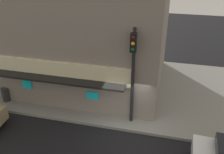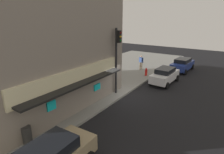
# 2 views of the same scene
# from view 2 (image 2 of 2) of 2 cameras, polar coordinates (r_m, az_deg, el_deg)

# --- Properties ---
(ground_plane) EXTENTS (60.49, 60.49, 0.00)m
(ground_plane) POSITION_cam_2_polar(r_m,az_deg,el_deg) (15.73, 3.25, -6.37)
(ground_plane) COLOR black
(sidewalk) EXTENTS (40.33, 10.02, 0.17)m
(sidewalk) POSITION_cam_2_polar(r_m,az_deg,el_deg) (18.57, -10.13, -2.47)
(sidewalk) COLOR gray
(sidewalk) RESTS_ON ground_plane
(corner_building) EXTENTS (11.81, 9.55, 8.46)m
(corner_building) POSITION_cam_2_polar(r_m,az_deg,el_deg) (15.18, -23.59, 8.62)
(corner_building) COLOR gray
(corner_building) RESTS_ON sidewalk
(traffic_light) EXTENTS (0.32, 0.58, 5.51)m
(traffic_light) POSITION_cam_2_polar(r_m,az_deg,el_deg) (15.24, 1.60, 7.40)
(traffic_light) COLOR black
(traffic_light) RESTS_ON sidewalk
(fire_hydrant) EXTENTS (0.51, 0.27, 0.86)m
(fire_hydrant) POSITION_cam_2_polar(r_m,az_deg,el_deg) (21.28, 10.47, 1.57)
(fire_hydrant) COLOR red
(fire_hydrant) RESTS_ON sidewalk
(trash_can) EXTENTS (0.49, 0.49, 0.93)m
(trash_can) POSITION_cam_2_polar(r_m,az_deg,el_deg) (11.04, -24.74, -15.81)
(trash_can) COLOR #2D2D2D
(trash_can) RESTS_ON sidewalk
(pedestrian) EXTENTS (0.51, 0.63, 1.78)m
(pedestrian) POSITION_cam_2_polar(r_m,az_deg,el_deg) (23.51, 8.94, 4.68)
(pedestrian) COLOR brown
(pedestrian) RESTS_ON sidewalk
(potted_plant_by_doorway) EXTENTS (0.55, 0.55, 0.89)m
(potted_plant_by_doorway) POSITION_cam_2_polar(r_m,az_deg,el_deg) (11.96, -28.25, -13.59)
(potted_plant_by_doorway) COLOR brown
(potted_plant_by_doorway) RESTS_ON sidewalk
(parked_car_white) EXTENTS (4.17, 2.05, 1.59)m
(parked_car_white) POSITION_cam_2_polar(r_m,az_deg,el_deg) (19.62, 15.94, 0.51)
(parked_car_white) COLOR silver
(parked_car_white) RESTS_ON ground_plane
(parked_car_blue) EXTENTS (4.45, 2.17, 1.57)m
(parked_car_blue) POSITION_cam_2_polar(r_m,az_deg,el_deg) (24.94, 20.86, 3.66)
(parked_car_blue) COLOR navy
(parked_car_blue) RESTS_ON ground_plane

